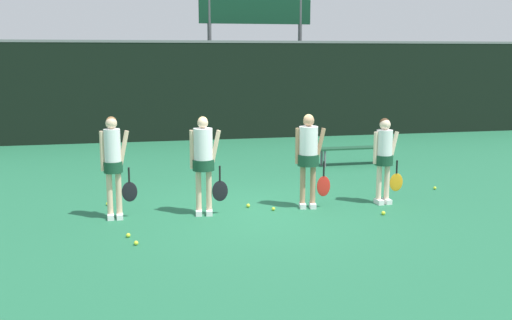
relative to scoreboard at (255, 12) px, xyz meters
The scene contains 15 objects.
ground_plane 11.62m from the scoreboard, 102.16° to the right, with size 140.00×140.00×0.00m, color #216642.
fence_windscreen 3.71m from the scoreboard, 149.63° to the right, with size 60.00×0.08×3.25m.
scoreboard is the anchor object (origin of this frame).
bench_courtside 7.76m from the scoreboard, 80.33° to the right, with size 1.97×0.38×0.46m.
player_0 12.02m from the scoreboard, 114.47° to the right, with size 0.60×0.32×1.79m.
player_1 11.55m from the scoreboard, 106.99° to the right, with size 0.66×0.39×1.76m.
player_2 11.09m from the scoreboard, 96.96° to the right, with size 0.65×0.40×1.75m.
player_3 11.05m from the scoreboard, 88.83° to the right, with size 0.63×0.35×1.65m.
tennis_ball_0 11.38m from the scoreboard, 103.00° to the right, with size 0.07×0.07×0.07m, color #CCE033.
tennis_ball_1 12.09m from the scoreboard, 90.60° to the right, with size 0.07×0.07×0.07m, color #CCE033.
tennis_ball_2 10.71m from the scoreboard, 79.50° to the right, with size 0.06×0.06×0.06m, color #CCE033.
tennis_ball_3 13.26m from the scoreboard, 111.42° to the right, with size 0.07×0.07×0.07m, color #CCE033.
tennis_ball_4 11.59m from the scoreboard, 117.35° to the right, with size 0.07×0.07×0.07m, color #CCE033.
tennis_ball_5 13.59m from the scoreboard, 110.27° to the right, with size 0.07×0.07×0.07m, color #CCE033.
tennis_ball_6 11.59m from the scoreboard, 100.51° to the right, with size 0.07×0.07×0.07m, color #CCE033.
Camera 1 is at (-2.28, -10.39, 2.86)m, focal length 42.00 mm.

